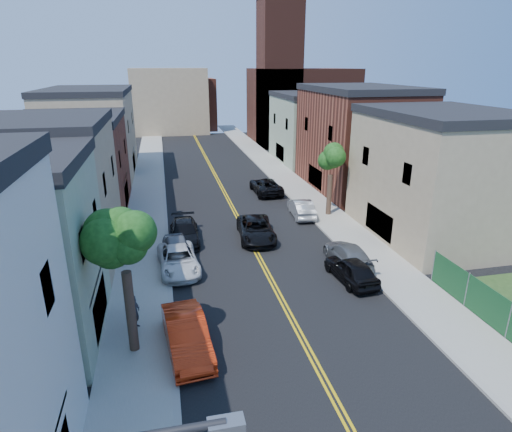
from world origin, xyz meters
TOP-DOWN VIEW (x-y plane):
  - sidewalk_left at (-7.90, 40.00)m, footprint 3.20×100.00m
  - sidewalk_right at (7.90, 40.00)m, footprint 3.20×100.00m
  - curb_left at (-6.15, 40.00)m, footprint 0.30×100.00m
  - curb_right at (6.15, 40.00)m, footprint 0.30×100.00m
  - bldg_left_tan_near at (-14.00, 25.00)m, footprint 9.00×10.00m
  - bldg_left_brick at (-14.00, 36.00)m, footprint 9.00×12.00m
  - bldg_left_tan_far at (-14.00, 50.00)m, footprint 9.00×16.00m
  - bldg_right_tan at (14.00, 24.00)m, footprint 9.00×12.00m
  - bldg_right_brick at (14.00, 38.00)m, footprint 9.00×14.00m
  - bldg_right_palegrn at (14.00, 52.00)m, footprint 9.00×12.00m
  - church at (16.33, 67.07)m, footprint 16.20×14.20m
  - backdrop_left at (-4.00, 82.00)m, footprint 14.00×8.00m
  - backdrop_center at (0.00, 86.00)m, footprint 10.00×8.00m
  - tree_left_mid at (-7.88, 14.01)m, footprint 5.20×5.20m
  - tree_right_far at (7.92, 30.01)m, footprint 4.40×4.40m
  - red_sedan at (-5.50, 13.54)m, footprint 2.29×5.27m
  - white_pickup at (-5.50, 22.01)m, footprint 2.76×5.40m
  - grey_car_left at (-5.50, 23.50)m, footprint 2.15×4.68m
  - black_car_left at (-4.84, 26.75)m, footprint 2.26×5.28m
  - grey_car_right at (5.50, 20.40)m, footprint 2.16×5.08m
  - black_car_right at (4.78, 18.29)m, footprint 2.21×4.63m
  - silver_car_right at (5.50, 30.30)m, footprint 2.00×4.77m
  - dark_car_right_far at (4.17, 37.95)m, footprint 2.68×5.66m
  - black_suv_lane at (0.53, 26.12)m, footprint 3.02×5.77m
  - pedestrian_left at (-7.89, 15.70)m, footprint 0.61×0.76m

SIDE VIEW (x-z plane):
  - sidewalk_left at x=-7.90m, z-range 0.00..0.15m
  - sidewalk_right at x=7.90m, z-range 0.00..0.15m
  - curb_left at x=-6.15m, z-range 0.00..0.15m
  - curb_right at x=6.15m, z-range 0.00..0.15m
  - white_pickup at x=-5.50m, z-range 0.00..1.46m
  - grey_car_right at x=5.50m, z-range 0.00..1.46m
  - black_car_left at x=-4.84m, z-range 0.00..1.52m
  - black_car_right at x=4.78m, z-range 0.00..1.53m
  - silver_car_right at x=5.50m, z-range 0.00..1.53m
  - black_suv_lane at x=0.53m, z-range 0.00..1.55m
  - grey_car_left at x=-5.50m, z-range 0.00..1.55m
  - dark_car_right_far at x=4.17m, z-range 0.00..1.56m
  - red_sedan at x=-5.50m, z-range 0.00..1.69m
  - pedestrian_left at x=-7.89m, z-range 0.15..1.98m
  - bldg_left_brick at x=-14.00m, z-range 0.00..8.00m
  - bldg_right_palegrn at x=14.00m, z-range 0.00..8.50m
  - bldg_left_tan_near at x=-14.00m, z-range 0.00..9.00m
  - bldg_right_tan at x=14.00m, z-range 0.00..9.00m
  - bldg_left_tan_far at x=-14.00m, z-range 0.00..9.50m
  - bldg_right_brick at x=14.00m, z-range 0.00..10.00m
  - backdrop_center at x=0.00m, z-range 0.00..10.00m
  - tree_right_far at x=7.92m, z-range 1.74..9.77m
  - backdrop_left at x=-4.00m, z-range 0.00..12.00m
  - tree_left_mid at x=-7.88m, z-range 1.94..11.23m
  - church at x=16.33m, z-range -4.06..18.54m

